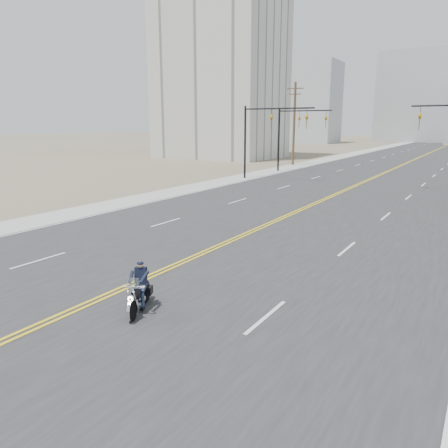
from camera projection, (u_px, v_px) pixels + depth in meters
ground_plane at (28, 331)px, 11.48m from camera, size 400.00×400.00×0.00m
road at (419, 158)px, 69.75m from camera, size 20.00×200.00×0.01m
sidewalk_left at (347, 155)px, 75.58m from camera, size 3.00×200.00×0.01m
traffic_mast_left at (264, 128)px, 41.56m from camera, size 7.10×0.26×7.00m
traffic_mast_far at (293, 128)px, 48.40m from camera, size 6.10×0.26×7.00m
utility_pole_left at (294, 122)px, 56.54m from camera, size 2.20×0.30×10.50m
apartment_block at (221, 60)px, 68.08m from camera, size 18.00×14.00×30.00m
haze_bldg_a at (312, 103)px, 122.47m from camera, size 14.00×12.00×22.00m
haze_bldg_d at (414, 97)px, 131.19m from camera, size 20.00×15.00×26.00m
haze_bldg_f at (284, 115)px, 143.23m from camera, size 12.00×12.00×16.00m
motorcyclist at (139, 288)px, 12.58m from camera, size 1.48×2.00×1.43m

